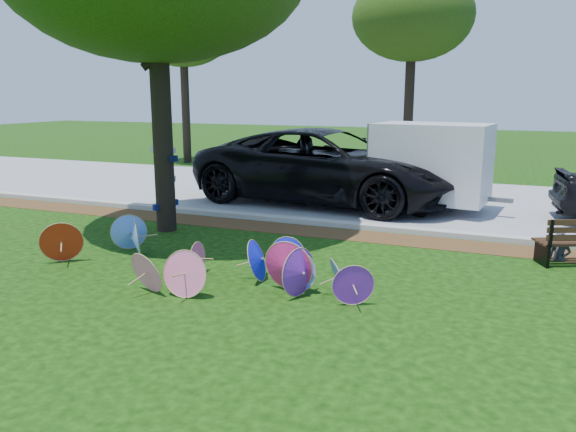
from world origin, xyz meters
name	(u,v)px	position (x,y,z in m)	size (l,w,h in m)	color
ground	(210,296)	(0.00, 0.00, 0.00)	(90.00, 90.00, 0.00)	black
mulch_strip	(309,231)	(0.00, 4.50, 0.01)	(90.00, 1.00, 0.01)	#472D16
curb	(319,222)	(0.00, 5.20, 0.06)	(90.00, 0.30, 0.12)	#B7B5AD
street	(363,196)	(0.00, 9.35, 0.01)	(90.00, 8.00, 0.01)	gray
parasol_pile	(214,259)	(-0.31, 0.71, 0.36)	(6.28, 2.45, 0.84)	#638FFF
black_van	(328,166)	(-0.68, 7.94, 1.05)	(3.47, 7.53, 2.09)	black
cargo_trailer	(432,162)	(2.20, 7.87, 1.30)	(2.87, 1.82, 2.61)	silver
person_left	(562,233)	(5.13, 4.09, 0.53)	(0.39, 0.26, 1.07)	#3A3F4F
bg_trees	(428,19)	(0.86, 14.98, 5.77)	(25.77, 5.85, 7.40)	black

